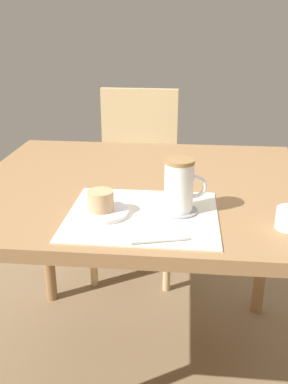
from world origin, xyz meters
The scene contains 9 objects.
ground_plane centered at (0.00, 0.00, -0.01)m, with size 4.40×4.40×0.02m, color #846B4C.
dining_table centered at (0.00, 0.00, 0.66)m, with size 1.05×0.89×0.75m.
wooden_chair centered at (-0.11, 0.77, 0.50)m, with size 0.43×0.43×0.90m.
placemat centered at (0.02, -0.25, 0.75)m, with size 0.38×0.34×0.00m, color silver.
pastry_plate centered at (-0.08, -0.26, 0.76)m, with size 0.14×0.14×0.01m, color white.
pastry centered at (-0.08, -0.26, 0.79)m, with size 0.07×0.07×0.05m, color tan.
coffee_coaster centered at (0.11, -0.22, 0.75)m, with size 0.10×0.10×0.01m, color #99999E.
coffee_mug centered at (0.12, -0.22, 0.82)m, with size 0.11×0.08×0.14m.
teaspoon centered at (0.08, -0.39, 0.75)m, with size 0.01×0.01×0.13m, color silver.
Camera 1 is at (0.13, -1.23, 1.21)m, focal length 40.00 mm.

